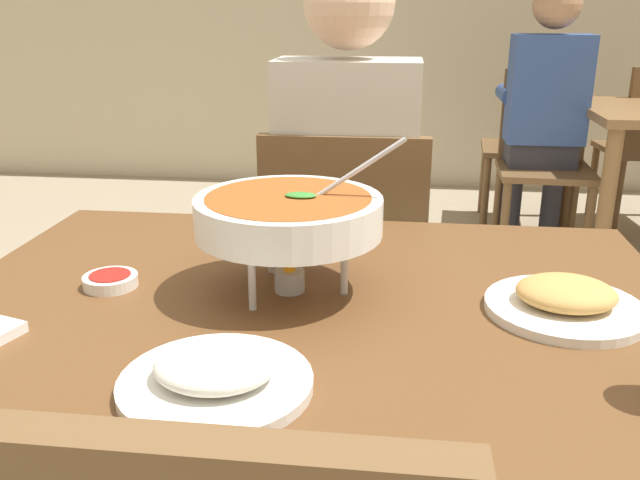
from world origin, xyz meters
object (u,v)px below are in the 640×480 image
object	(u,v)px
diner_main	(348,184)
curry_bowl	(289,216)
chair_diner_main	(346,272)
rice_plate	(215,374)
chair_bg_right	(541,136)
chair_bg_middle	(544,152)
sauce_dish	(110,280)
appetizer_plate	(565,300)
dining_table_main	(309,363)
patron_bg_middle	(545,104)

from	to	relation	value
diner_main	curry_bowl	size ratio (longest dim) A/B	3.94
chair_diner_main	diner_main	distance (m)	0.24
rice_plate	chair_bg_right	world-z (taller)	chair_bg_right
chair_diner_main	chair_bg_middle	distance (m)	1.90
rice_plate	sauce_dish	distance (m)	0.39
chair_diner_main	appetizer_plate	world-z (taller)	chair_diner_main
appetizer_plate	chair_bg_middle	bearing A→B (deg)	79.75
curry_bowl	appetizer_plate	xyz separation A→B (m)	(0.43, -0.03, -0.11)
dining_table_main	chair_bg_right	distance (m)	3.01
rice_plate	patron_bg_middle	xyz separation A→B (m)	(0.89, 2.69, -0.02)
chair_diner_main	chair_bg_middle	bearing A→B (deg)	63.96
rice_plate	appetizer_plate	xyz separation A→B (m)	(0.47, 0.28, 0.00)
sauce_dish	patron_bg_middle	xyz separation A→B (m)	(1.15, 2.40, -0.01)
chair_bg_middle	chair_bg_right	bearing A→B (deg)	81.44
chair_bg_middle	patron_bg_middle	distance (m)	0.24
curry_bowl	rice_plate	size ratio (longest dim) A/B	1.39
appetizer_plate	patron_bg_middle	bearing A→B (deg)	80.21
curry_bowl	patron_bg_middle	bearing A→B (deg)	70.41
appetizer_plate	chair_bg_right	size ratio (longest dim) A/B	0.27
chair_diner_main	sauce_dish	size ratio (longest dim) A/B	10.00
diner_main	curry_bowl	xyz separation A→B (m)	(-0.04, -0.72, 0.13)
appetizer_plate	patron_bg_middle	xyz separation A→B (m)	(0.42, 2.41, -0.02)
sauce_dish	diner_main	bearing A→B (deg)	65.63
chair_bg_right	curry_bowl	bearing A→B (deg)	-108.28
diner_main	patron_bg_middle	distance (m)	1.85
sauce_dish	appetizer_plate	bearing A→B (deg)	-0.89
dining_table_main	chair_bg_middle	size ratio (longest dim) A/B	1.32
chair_diner_main	diner_main	xyz separation A→B (m)	(0.00, 0.03, 0.24)
sauce_dish	patron_bg_middle	size ratio (longest dim) A/B	0.07
chair_bg_middle	patron_bg_middle	world-z (taller)	patron_bg_middle
dining_table_main	chair_bg_middle	bearing A→B (deg)	71.06
chair_bg_right	patron_bg_middle	distance (m)	0.52
diner_main	patron_bg_middle	xyz separation A→B (m)	(0.81, 1.66, 0.00)
dining_table_main	patron_bg_middle	distance (m)	2.55
diner_main	curry_bowl	world-z (taller)	diner_main
chair_diner_main	curry_bowl	xyz separation A→B (m)	(-0.04, -0.69, 0.37)
rice_plate	appetizer_plate	size ratio (longest dim) A/B	1.00
diner_main	sauce_dish	distance (m)	0.82
chair_bg_right	sauce_dish	bearing A→B (deg)	-113.44
patron_bg_middle	sauce_dish	bearing A→B (deg)	-115.56
chair_diner_main	curry_bowl	bearing A→B (deg)	-92.97
rice_plate	sauce_dish	size ratio (longest dim) A/B	2.67
sauce_dish	chair_bg_middle	size ratio (longest dim) A/B	0.10
dining_table_main	chair_diner_main	xyz separation A→B (m)	(-0.00, 0.72, -0.12)
curry_bowl	diner_main	bearing A→B (deg)	87.16
appetizer_plate	sauce_dish	xyz separation A→B (m)	(-0.73, 0.01, -0.01)
dining_table_main	rice_plate	distance (m)	0.32
chair_bg_middle	patron_bg_middle	size ratio (longest dim) A/B	0.69
dining_table_main	curry_bowl	world-z (taller)	curry_bowl
dining_table_main	patron_bg_middle	xyz separation A→B (m)	(0.81, 2.41, 0.11)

